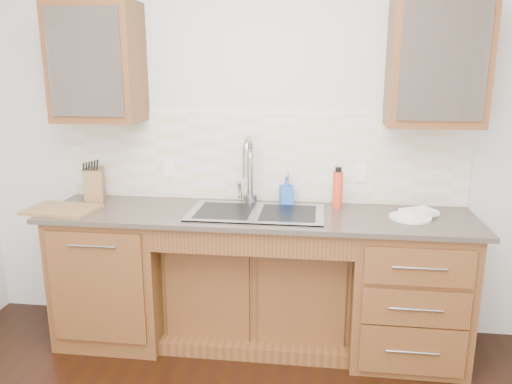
# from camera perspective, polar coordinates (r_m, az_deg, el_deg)

# --- Properties ---
(wall_back) EXTENTS (4.00, 0.10, 2.70)m
(wall_back) POSITION_cam_1_polar(r_m,az_deg,el_deg) (3.41, 0.87, 6.53)
(wall_back) COLOR silver
(wall_back) RESTS_ON ground
(base_cabinet_left) EXTENTS (0.70, 0.62, 0.88)m
(base_cabinet_left) POSITION_cam_1_polar(r_m,az_deg,el_deg) (3.55, -15.51, -8.96)
(base_cabinet_left) COLOR #593014
(base_cabinet_left) RESTS_ON ground
(base_cabinet_center) EXTENTS (1.20, 0.44, 0.70)m
(base_cabinet_center) POSITION_cam_1_polar(r_m,az_deg,el_deg) (3.43, 0.28, -10.89)
(base_cabinet_center) COLOR #593014
(base_cabinet_center) RESTS_ON ground
(base_cabinet_right) EXTENTS (0.70, 0.62, 0.88)m
(base_cabinet_right) POSITION_cam_1_polar(r_m,az_deg,el_deg) (3.34, 16.78, -10.56)
(base_cabinet_right) COLOR #593014
(base_cabinet_right) RESTS_ON ground
(countertop) EXTENTS (2.70, 0.65, 0.03)m
(countertop) POSITION_cam_1_polar(r_m,az_deg,el_deg) (3.14, 0.06, -2.64)
(countertop) COLOR #84705B
(countertop) RESTS_ON base_cabinet_left
(backsplash) EXTENTS (2.70, 0.02, 0.59)m
(backsplash) POSITION_cam_1_polar(r_m,az_deg,el_deg) (3.37, 0.74, 3.95)
(backsplash) COLOR beige
(backsplash) RESTS_ON wall_back
(sink) EXTENTS (0.84, 0.46, 0.19)m
(sink) POSITION_cam_1_polar(r_m,az_deg,el_deg) (3.14, 0.02, -3.94)
(sink) COLOR #9E9EA5
(sink) RESTS_ON countertop
(faucet) EXTENTS (0.04, 0.04, 0.40)m
(faucet) POSITION_cam_1_polar(r_m,az_deg,el_deg) (3.30, -0.67, 2.05)
(faucet) COLOR #999993
(faucet) RESTS_ON countertop
(filter_tap) EXTENTS (0.02, 0.02, 0.24)m
(filter_tap) POSITION_cam_1_polar(r_m,az_deg,el_deg) (3.30, 3.65, 0.61)
(filter_tap) COLOR #999993
(filter_tap) RESTS_ON countertop
(upper_cabinet_left) EXTENTS (0.55, 0.34, 0.75)m
(upper_cabinet_left) POSITION_cam_1_polar(r_m,az_deg,el_deg) (3.45, -17.72, 13.89)
(upper_cabinet_left) COLOR #593014
(upper_cabinet_left) RESTS_ON wall_back
(upper_cabinet_right) EXTENTS (0.55, 0.34, 0.75)m
(upper_cabinet_right) POSITION_cam_1_polar(r_m,az_deg,el_deg) (3.21, 19.98, 13.76)
(upper_cabinet_right) COLOR #593014
(upper_cabinet_right) RESTS_ON wall_back
(outlet_left) EXTENTS (0.08, 0.01, 0.12)m
(outlet_left) POSITION_cam_1_polar(r_m,az_deg,el_deg) (3.51, -9.92, 2.72)
(outlet_left) COLOR white
(outlet_left) RESTS_ON backsplash
(outlet_right) EXTENTS (0.08, 0.01, 0.12)m
(outlet_right) POSITION_cam_1_polar(r_m,az_deg,el_deg) (3.36, 11.79, 2.15)
(outlet_right) COLOR white
(outlet_right) RESTS_ON backsplash
(soap_bottle) EXTENTS (0.10, 0.10, 0.18)m
(soap_bottle) POSITION_cam_1_polar(r_m,az_deg,el_deg) (3.31, 3.50, 0.16)
(soap_bottle) COLOR blue
(soap_bottle) RESTS_ON countertop
(water_bottle) EXTENTS (0.09, 0.09, 0.24)m
(water_bottle) POSITION_cam_1_polar(r_m,az_deg,el_deg) (3.25, 9.31, 0.22)
(water_bottle) COLOR red
(water_bottle) RESTS_ON countertop
(plate) EXTENTS (0.33, 0.33, 0.01)m
(plate) POSITION_cam_1_polar(r_m,az_deg,el_deg) (3.15, 17.22, -2.78)
(plate) COLOR silver
(plate) RESTS_ON countertop
(dish_towel) EXTENTS (0.24, 0.22, 0.03)m
(dish_towel) POSITION_cam_1_polar(r_m,az_deg,el_deg) (3.19, 18.12, -2.20)
(dish_towel) COLOR white
(dish_towel) RESTS_ON plate
(knife_block) EXTENTS (0.18, 0.22, 0.22)m
(knife_block) POSITION_cam_1_polar(r_m,az_deg,el_deg) (3.58, -17.98, 0.83)
(knife_block) COLOR brown
(knife_block) RESTS_ON countertop
(cutting_board) EXTENTS (0.45, 0.34, 0.02)m
(cutting_board) POSITION_cam_1_polar(r_m,az_deg,el_deg) (3.40, -21.30, -1.87)
(cutting_board) COLOR brown
(cutting_board) RESTS_ON countertop
(cup_left_a) EXTENTS (0.14, 0.14, 0.11)m
(cup_left_a) POSITION_cam_1_polar(r_m,az_deg,el_deg) (3.48, -18.79, 13.05)
(cup_left_a) COLOR white
(cup_left_a) RESTS_ON upper_cabinet_left
(cup_left_b) EXTENTS (0.10, 0.10, 0.08)m
(cup_left_b) POSITION_cam_1_polar(r_m,az_deg,el_deg) (3.40, -15.62, 13.05)
(cup_left_b) COLOR white
(cup_left_b) RESTS_ON upper_cabinet_left
(cup_right_a) EXTENTS (0.12, 0.12, 0.09)m
(cup_right_a) POSITION_cam_1_polar(r_m,az_deg,el_deg) (3.18, 17.64, 12.97)
(cup_right_a) COLOR silver
(cup_right_a) RESTS_ON upper_cabinet_right
(cup_right_b) EXTENTS (0.12, 0.12, 0.10)m
(cup_right_b) POSITION_cam_1_polar(r_m,az_deg,el_deg) (3.22, 20.85, 12.82)
(cup_right_b) COLOR white
(cup_right_b) RESTS_ON upper_cabinet_right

